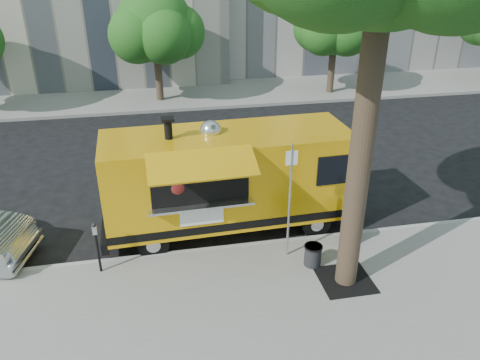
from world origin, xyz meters
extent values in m
plane|color=black|center=(0.00, 0.00, 0.00)|extent=(120.00, 120.00, 0.00)
cube|color=gray|center=(0.00, -4.00, 0.07)|extent=(60.00, 6.00, 0.15)
cube|color=#999993|center=(0.00, -0.93, 0.07)|extent=(60.00, 0.14, 0.16)
cube|color=gray|center=(0.00, 13.50, 0.07)|extent=(60.00, 5.00, 0.15)
cylinder|color=#33261C|center=(2.60, -2.80, 3.40)|extent=(0.48, 0.48, 6.50)
cube|color=black|center=(2.60, -2.80, 0.15)|extent=(1.20, 1.20, 0.02)
cylinder|color=#33261C|center=(-1.00, 12.70, 1.45)|extent=(0.36, 0.36, 2.60)
sphere|color=#1D5316|center=(-1.00, 12.70, 3.85)|extent=(3.60, 3.60, 3.60)
cylinder|color=#33261C|center=(8.00, 12.40, 1.45)|extent=(0.36, 0.36, 2.60)
sphere|color=#1D5316|center=(8.00, 12.40, 3.74)|extent=(3.24, 3.24, 3.24)
cylinder|color=silver|center=(1.55, -1.55, 1.65)|extent=(0.06, 0.06, 3.00)
cube|color=white|center=(1.55, -1.55, 2.80)|extent=(0.28, 0.02, 0.35)
cylinder|color=black|center=(-3.00, -1.35, 0.68)|extent=(0.06, 0.06, 1.05)
cube|color=silver|center=(-3.00, -1.35, 1.30)|extent=(0.10, 0.08, 0.22)
sphere|color=black|center=(-3.00, -1.35, 1.43)|extent=(0.11, 0.11, 0.11)
cube|color=#DB9C0B|center=(0.36, 0.20, 1.66)|extent=(6.51, 2.40, 2.33)
cube|color=black|center=(0.36, 0.20, 0.71)|extent=(6.53, 2.42, 0.22)
cube|color=black|center=(3.65, 0.32, 0.45)|extent=(0.25, 2.07, 0.30)
cube|color=black|center=(-2.94, 0.08, 0.45)|extent=(0.25, 2.07, 0.30)
cube|color=black|center=(3.59, 0.31, 2.03)|extent=(0.11, 1.74, 0.94)
cylinder|color=black|center=(2.62, -0.63, 0.40)|extent=(0.80, 0.30, 0.79)
cylinder|color=black|center=(2.55, 1.19, 0.40)|extent=(0.80, 0.30, 0.79)
cylinder|color=black|center=(-1.74, -0.78, 0.40)|extent=(0.80, 0.30, 0.79)
cylinder|color=black|center=(-1.80, 1.04, 0.40)|extent=(0.80, 0.30, 0.79)
cube|color=black|center=(-0.50, -0.86, 2.03)|extent=(2.38, 0.26, 1.04)
cube|color=silver|center=(-0.49, -1.02, 1.47)|extent=(2.59, 0.44, 0.06)
cube|color=#DB9C0B|center=(-0.48, -1.38, 2.73)|extent=(2.51, 1.02, 0.42)
cube|color=white|center=(-0.49, -0.94, 1.16)|extent=(1.09, 0.08, 0.50)
cylinder|color=black|center=(-1.13, 0.15, 3.07)|extent=(0.20, 0.20, 0.54)
sphere|color=silver|center=(-0.04, 0.38, 2.87)|extent=(0.55, 0.55, 0.55)
sphere|color=maroon|center=(-1.05, -0.59, 1.98)|extent=(0.83, 0.83, 0.83)
cylinder|color=#FF590C|center=(-1.04, -0.82, 1.85)|extent=(0.34, 0.13, 0.34)
cylinder|color=black|center=(2.04, -2.07, 0.42)|extent=(0.41, 0.41, 0.54)
cylinder|color=black|center=(2.04, -2.07, 0.67)|extent=(0.45, 0.45, 0.04)
cylinder|color=black|center=(3.35, -1.30, 0.46)|extent=(0.48, 0.48, 0.62)
cylinder|color=black|center=(3.35, -1.30, 0.75)|extent=(0.52, 0.52, 0.04)
camera|label=1|loc=(-1.48, -10.87, 7.07)|focal=35.00mm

